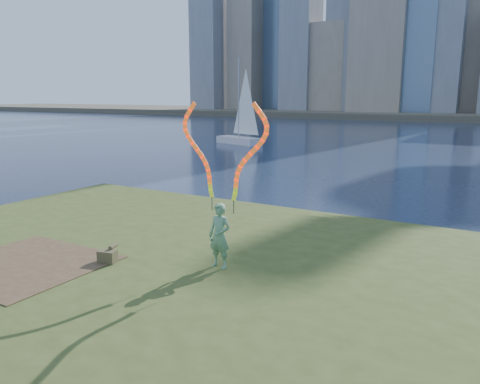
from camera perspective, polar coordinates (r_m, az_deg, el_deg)
The scene contains 7 objects.
ground at distance 12.25m, azimuth -5.67°, elevation -9.60°, with size 320.00×320.00×0.00m, color #18253D.
grassy_knoll at distance 10.50m, azimuth -13.24°, elevation -11.60°, with size 20.00×18.00×0.80m.
dirt_patch at distance 11.38m, azimuth -24.70°, elevation -7.99°, with size 3.20×3.00×0.02m, color #47331E.
far_shore at distance 104.48m, azimuth 26.97°, elevation 8.35°, with size 320.00×40.00×1.20m, color #474234.
woman_with_ribbons at distance 9.82m, azimuth -2.38°, elevation -1.07°, with size 1.96×0.36×3.82m.
canvas_bag at distance 10.85m, azimuth -15.80°, elevation -7.49°, with size 0.44×0.49×0.37m.
sailboat at distance 43.50m, azimuth 0.08°, elevation 7.63°, with size 5.13×3.10×7.83m.
Camera 1 is at (6.77, -9.19, 4.44)m, focal length 35.00 mm.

